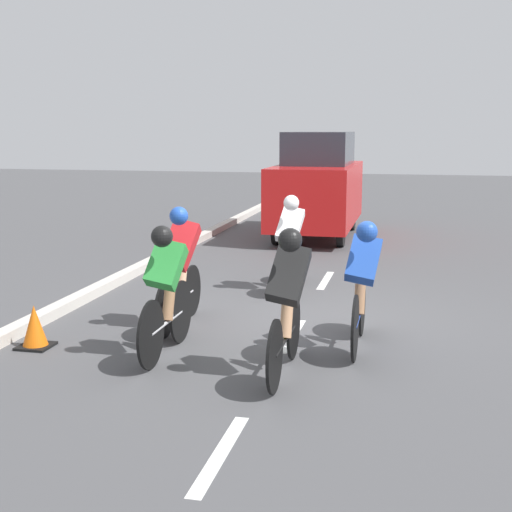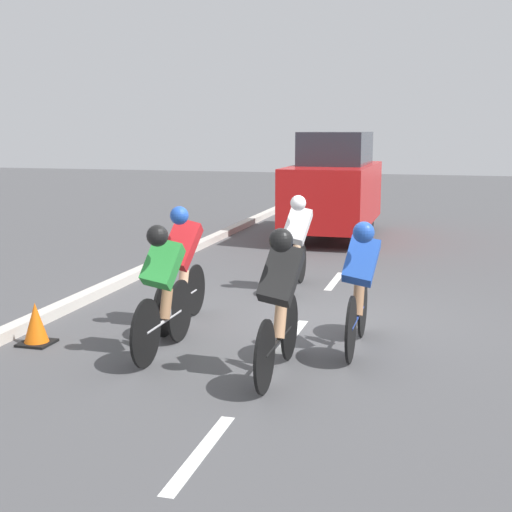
% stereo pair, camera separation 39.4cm
% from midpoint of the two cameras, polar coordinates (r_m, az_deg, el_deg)
% --- Properties ---
extents(ground_plane, '(60.00, 60.00, 0.00)m').
position_cam_midpoint_polar(ground_plane, '(9.10, 2.29, -5.37)').
color(ground_plane, '#4C4C4F').
extents(lane_stripe_near, '(0.12, 1.40, 0.01)m').
position_cam_midpoint_polar(lane_stripe_near, '(5.64, -4.94, -15.47)').
color(lane_stripe_near, white).
rests_on(lane_stripe_near, ground).
extents(lane_stripe_mid, '(0.12, 1.40, 0.01)m').
position_cam_midpoint_polar(lane_stripe_mid, '(8.54, 1.58, -6.38)').
color(lane_stripe_mid, white).
rests_on(lane_stripe_mid, ground).
extents(lane_stripe_far, '(0.12, 1.40, 0.01)m').
position_cam_midpoint_polar(lane_stripe_far, '(11.61, 4.63, -1.95)').
color(lane_stripe_far, white).
rests_on(lane_stripe_far, ground).
extents(curb, '(0.20, 27.68, 0.14)m').
position_cam_midpoint_polar(curb, '(9.64, -17.49, -4.52)').
color(curb, beige).
rests_on(curb, ground).
extents(cyclist_black, '(0.42, 1.75, 1.53)m').
position_cam_midpoint_polar(cyclist_black, '(6.96, 0.89, -3.43)').
color(cyclist_black, black).
rests_on(cyclist_black, ground).
extents(cyclist_red, '(0.44, 1.71, 1.54)m').
position_cam_midpoint_polar(cyclist_red, '(8.76, -7.40, -0.63)').
color(cyclist_red, black).
rests_on(cyclist_red, ground).
extents(cyclist_green, '(0.41, 1.68, 1.47)m').
position_cam_midpoint_polar(cyclist_green, '(7.68, -8.68, -2.54)').
color(cyclist_green, black).
rests_on(cyclist_green, ground).
extents(cyclist_blue, '(0.40, 1.71, 1.48)m').
position_cam_midpoint_polar(cyclist_blue, '(7.91, 7.05, -2.05)').
color(cyclist_blue, black).
rests_on(cyclist_blue, ground).
extents(cyclist_white, '(0.43, 1.60, 1.48)m').
position_cam_midpoint_polar(cyclist_white, '(10.75, 1.63, 1.37)').
color(cyclist_white, black).
rests_on(cyclist_white, ground).
extents(support_car, '(1.70, 4.09, 2.35)m').
position_cam_midpoint_polar(support_car, '(16.14, 4.25, 5.64)').
color(support_car, black).
rests_on(support_car, ground).
extents(traffic_cone, '(0.36, 0.36, 0.49)m').
position_cam_midpoint_polar(traffic_cone, '(8.48, -18.58, -5.43)').
color(traffic_cone, black).
rests_on(traffic_cone, ground).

